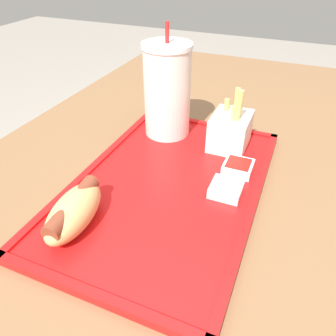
{
  "coord_description": "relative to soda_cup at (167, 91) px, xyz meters",
  "views": [
    {
      "loc": [
        -0.41,
        -0.13,
        1.05
      ],
      "look_at": [
        -0.03,
        0.03,
        0.76
      ],
      "focal_mm": 35.0,
      "sensor_mm": 36.0,
      "label": 1
    }
  ],
  "objects": [
    {
      "name": "dining_table",
      "position": [
        -0.13,
        -0.1,
        -0.46
      ],
      "size": [
        1.43,
        0.81,
        0.72
      ],
      "color": "brown",
      "rests_on": "ground_plane"
    },
    {
      "name": "food_tray",
      "position": [
        -0.16,
        -0.07,
        -0.09
      ],
      "size": [
        0.45,
        0.28,
        0.01
      ],
      "color": "red",
      "rests_on": "dining_table"
    },
    {
      "name": "soda_cup",
      "position": [
        0.0,
        0.0,
        0.0
      ],
      "size": [
        0.09,
        0.09,
        0.21
      ],
      "color": "silver",
      "rests_on": "food_tray"
    },
    {
      "name": "hot_dog_far",
      "position": [
        -0.29,
        0.01,
        -0.06
      ],
      "size": [
        0.12,
        0.06,
        0.05
      ],
      "color": "tan",
      "rests_on": "food_tray"
    },
    {
      "name": "fries_carton",
      "position": [
        -0.0,
        -0.13,
        -0.05
      ],
      "size": [
        0.08,
        0.07,
        0.12
      ],
      "color": "silver",
      "rests_on": "food_tray"
    },
    {
      "name": "sauce_cup_mayo",
      "position": [
        -0.14,
        -0.16,
        -0.08
      ],
      "size": [
        0.05,
        0.05,
        0.02
      ],
      "color": "silver",
      "rests_on": "food_tray"
    },
    {
      "name": "sauce_cup_ketchup",
      "position": [
        -0.08,
        -0.16,
        -0.08
      ],
      "size": [
        0.05,
        0.05,
        0.02
      ],
      "color": "silver",
      "rests_on": "food_tray"
    }
  ]
}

